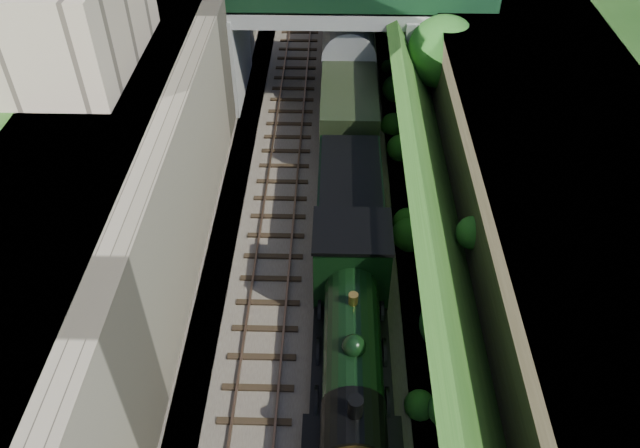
# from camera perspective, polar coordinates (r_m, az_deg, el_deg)

# --- Properties ---
(trackbed) EXTENTS (10.00, 90.00, 0.20)m
(trackbed) POSITION_cam_1_polar(r_m,az_deg,el_deg) (34.53, 0.49, 8.72)
(trackbed) COLOR #473F38
(trackbed) RESTS_ON ground
(retaining_wall) EXTENTS (1.00, 90.00, 7.00)m
(retaining_wall) POSITION_cam_1_polar(r_m,az_deg,el_deg) (33.35, -9.24, 13.66)
(retaining_wall) COLOR #756B56
(retaining_wall) RESTS_ON ground
(street_plateau_left) EXTENTS (6.00, 90.00, 7.00)m
(street_plateau_left) POSITION_cam_1_polar(r_m,az_deg,el_deg) (34.15, -15.19, 13.44)
(street_plateau_left) COLOR #262628
(street_plateau_left) RESTS_ON ground
(street_plateau_right) EXTENTS (8.00, 90.00, 6.25)m
(street_plateau_right) POSITION_cam_1_polar(r_m,az_deg,el_deg) (34.20, 17.04, 12.38)
(street_plateau_right) COLOR #262628
(street_plateau_right) RESTS_ON ground
(embankment_slope) EXTENTS (4.32, 90.00, 6.36)m
(embankment_slope) POSITION_cam_1_polar(r_m,az_deg,el_deg) (30.61, 9.83, 9.09)
(embankment_slope) COLOR #1E4714
(embankment_slope) RESTS_ON ground
(track_left) EXTENTS (2.50, 90.00, 0.20)m
(track_left) POSITION_cam_1_polar(r_m,az_deg,el_deg) (34.53, -2.87, 8.96)
(track_left) COLOR black
(track_left) RESTS_ON trackbed
(track_right) EXTENTS (2.50, 90.00, 0.20)m
(track_right) POSITION_cam_1_polar(r_m,az_deg,el_deg) (34.45, 2.52, 8.88)
(track_right) COLOR black
(track_right) RESTS_ON trackbed
(road_bridge) EXTENTS (16.00, 6.40, 7.25)m
(road_bridge) POSITION_cam_1_polar(r_m,az_deg,el_deg) (36.16, 2.23, 17.45)
(road_bridge) COLOR gray
(road_bridge) RESTS_ON ground
(building_near) EXTENTS (4.00, 8.00, 4.00)m
(building_near) POSITION_cam_1_polar(r_m,az_deg,el_deg) (26.94, -21.37, 17.50)
(building_near) COLOR gray
(building_near) RESTS_ON street_plateau_left
(tree) EXTENTS (3.60, 3.80, 6.60)m
(tree) POSITION_cam_1_polar(r_m,az_deg,el_deg) (32.68, 11.34, 15.06)
(tree) COLOR black
(tree) RESTS_ON ground
(locomotive) EXTENTS (3.10, 10.22, 3.83)m
(locomotive) POSITION_cam_1_polar(r_m,az_deg,el_deg) (21.60, 2.91, -9.99)
(locomotive) COLOR black
(locomotive) RESTS_ON trackbed
(tender) EXTENTS (2.70, 6.00, 3.05)m
(tender) POSITION_cam_1_polar(r_m,az_deg,el_deg) (26.99, 2.71, 1.95)
(tender) COLOR black
(tender) RESTS_ON trackbed
(coach_front) EXTENTS (2.90, 18.00, 3.70)m
(coach_front) POSITION_cam_1_polar(r_m,az_deg,el_deg) (37.38, 2.55, 14.84)
(coach_front) COLOR black
(coach_front) RESTS_ON trackbed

